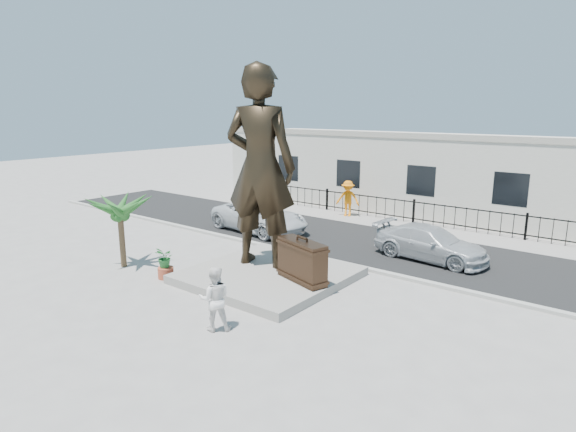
# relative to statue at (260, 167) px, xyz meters

# --- Properties ---
(ground) EXTENTS (100.00, 100.00, 0.00)m
(ground) POSITION_rel_statue_xyz_m (1.27, -2.00, -3.92)
(ground) COLOR #9E9991
(ground) RESTS_ON ground
(street) EXTENTS (40.00, 7.00, 0.01)m
(street) POSITION_rel_statue_xyz_m (1.27, 6.00, -3.91)
(street) COLOR black
(street) RESTS_ON ground
(curb) EXTENTS (40.00, 0.25, 0.12)m
(curb) POSITION_rel_statue_xyz_m (1.27, 2.50, -3.86)
(curb) COLOR #A5A399
(curb) RESTS_ON ground
(far_sidewalk) EXTENTS (40.00, 2.50, 0.02)m
(far_sidewalk) POSITION_rel_statue_xyz_m (1.27, 10.00, -3.91)
(far_sidewalk) COLOR #9E9991
(far_sidewalk) RESTS_ON ground
(plinth) EXTENTS (5.20, 5.20, 0.30)m
(plinth) POSITION_rel_statue_xyz_m (0.77, -0.50, -3.77)
(plinth) COLOR gray
(plinth) RESTS_ON ground
(fence) EXTENTS (22.00, 0.10, 1.20)m
(fence) POSITION_rel_statue_xyz_m (1.27, 10.80, -3.32)
(fence) COLOR black
(fence) RESTS_ON ground
(building) EXTENTS (28.00, 7.00, 4.40)m
(building) POSITION_rel_statue_xyz_m (1.27, 15.00, -1.72)
(building) COLOR silver
(building) RESTS_ON ground
(statue) EXTENTS (3.02, 2.42, 7.23)m
(statue) POSITION_rel_statue_xyz_m (0.00, 0.00, 0.00)
(statue) COLOR black
(statue) RESTS_ON plinth
(suitcase) EXTENTS (2.08, 1.19, 1.40)m
(suitcase) POSITION_rel_statue_xyz_m (2.30, -0.56, -2.92)
(suitcase) COLOR #332215
(suitcase) RESTS_ON plinth
(tourist) EXTENTS (1.11, 1.11, 1.81)m
(tourist) POSITION_rel_statue_xyz_m (2.23, -4.47, -3.01)
(tourist) COLOR white
(tourist) RESTS_ON ground
(car_white) EXTENTS (5.49, 2.97, 1.46)m
(car_white) POSITION_rel_statue_xyz_m (-4.06, 4.49, -3.17)
(car_white) COLOR silver
(car_white) RESTS_ON street
(car_silver) EXTENTS (4.74, 2.23, 1.34)m
(car_silver) POSITION_rel_statue_xyz_m (4.42, 5.28, -3.24)
(car_silver) COLOR #B6B9BB
(car_silver) RESTS_ON street
(worker) EXTENTS (1.47, 1.11, 2.01)m
(worker) POSITION_rel_statue_xyz_m (-2.36, 10.07, -2.89)
(worker) COLOR orange
(worker) RESTS_ON far_sidewalk
(palm_tree) EXTENTS (1.80, 1.80, 3.20)m
(palm_tree) POSITION_rel_statue_xyz_m (-4.56, -2.88, -3.92)
(palm_tree) COLOR #20541E
(palm_tree) RESTS_ON ground
(planter) EXTENTS (0.56, 0.56, 0.40)m
(planter) POSITION_rel_statue_xyz_m (-2.21, -2.71, -3.72)
(planter) COLOR #A8462C
(planter) RESTS_ON ground
(shrub) EXTENTS (0.80, 0.73, 0.75)m
(shrub) POSITION_rel_statue_xyz_m (-2.21, -2.71, -3.14)
(shrub) COLOR #206429
(shrub) RESTS_ON planter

